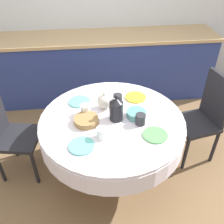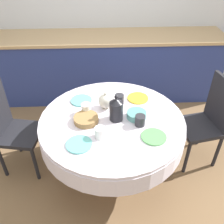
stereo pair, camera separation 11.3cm
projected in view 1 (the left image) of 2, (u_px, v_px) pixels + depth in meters
name	position (u px, v px, depth m)	size (l,w,h in m)	color
ground_plane	(112.00, 172.00, 2.68)	(12.00, 12.00, 0.00)	brown
wall_back	(96.00, 0.00, 3.38)	(7.00, 0.05, 2.60)	silver
kitchen_counter	(100.00, 67.00, 3.62)	(3.24, 0.64, 0.93)	navy
dining_table	(112.00, 129.00, 2.31)	(1.32, 1.32, 0.73)	olive
chair_left	(204.00, 115.00, 2.60)	(0.47, 0.47, 0.98)	black
chair_right	(8.00, 130.00, 2.40)	(0.46, 0.46, 0.98)	black
plate_near_left	(82.00, 146.00, 1.96)	(0.21, 0.21, 0.01)	#60BCB7
cup_near_left	(102.00, 133.00, 2.02)	(0.09, 0.09, 0.10)	white
plate_near_right	(155.00, 135.00, 2.06)	(0.21, 0.21, 0.01)	#5BA85B
cup_near_right	(140.00, 119.00, 2.16)	(0.09, 0.09, 0.10)	#28282D
plate_far_left	(79.00, 101.00, 2.45)	(0.21, 0.21, 0.01)	#60BCB7
cup_far_left	(85.00, 110.00, 2.27)	(0.09, 0.09, 0.10)	white
plate_far_right	(136.00, 97.00, 2.51)	(0.21, 0.21, 0.01)	yellow
cup_far_right	(118.00, 99.00, 2.41)	(0.09, 0.09, 0.10)	#28282D
coffee_carafe	(116.00, 109.00, 2.18)	(0.12, 0.12, 0.26)	black
teapot	(104.00, 101.00, 2.32)	(0.19, 0.14, 0.18)	silver
bread_basket	(86.00, 120.00, 2.18)	(0.22, 0.22, 0.05)	olive
fruit_bowl	(136.00, 114.00, 2.25)	(0.18, 0.18, 0.06)	#569993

